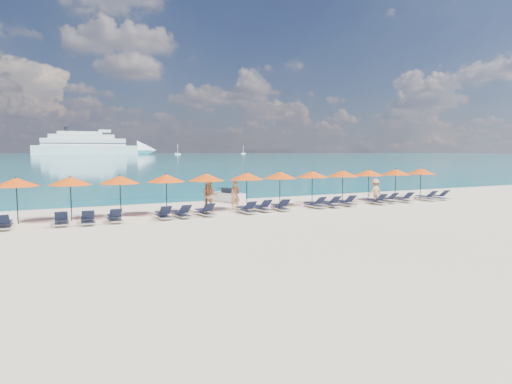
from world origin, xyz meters
name	(u,v)px	position (x,y,z in m)	size (l,w,h in m)	color
ground	(282,221)	(0.00, 0.00, 0.00)	(1400.00, 1400.00, 0.00)	beige
sea	(58,154)	(0.00, 660.00, 0.01)	(1600.00, 1300.00, 0.01)	#1FA9B2
cruise_ship	(98,146)	(42.56, 536.23, 10.31)	(143.93, 38.49, 39.61)	white
sailboat_near	(178,154)	(124.18, 471.33, 1.26)	(6.70, 2.23, 12.29)	white
sailboat_far	(243,153)	(234.46, 531.19, 1.27)	(6.74, 2.25, 12.35)	white
jetski	(228,196)	(0.65, 8.91, 0.38)	(1.91, 2.77, 0.92)	silver
beachgoer_a	(235,195)	(-0.46, 4.91, 0.85)	(0.62, 0.41, 1.71)	tan
beachgoer_b	(210,196)	(-2.23, 4.44, 0.95)	(0.92, 0.53, 1.90)	tan
beachgoer_c	(375,191)	(9.04, 3.53, 0.83)	(1.07, 0.50, 1.66)	tan
umbrella_1	(16,182)	(-11.86, 4.62, 2.02)	(2.10, 2.10, 2.28)	black
umbrella_2	(70,181)	(-9.50, 4.51, 2.02)	(2.10, 2.10, 2.28)	black
umbrella_3	(120,180)	(-7.14, 4.41, 2.02)	(2.10, 2.10, 2.28)	black
umbrella_4	(166,178)	(-4.69, 4.58, 2.02)	(2.10, 2.10, 2.28)	black
umbrella_5	(206,177)	(-2.44, 4.46, 2.02)	(2.10, 2.10, 2.28)	black
umbrella_6	(247,176)	(0.09, 4.46, 2.02)	(2.10, 2.10, 2.28)	black
umbrella_7	(280,175)	(2.38, 4.53, 2.02)	(2.10, 2.10, 2.28)	black
umbrella_8	(312,174)	(4.76, 4.56, 2.02)	(2.10, 2.10, 2.28)	black
umbrella_9	(343,173)	(7.15, 4.54, 2.02)	(2.10, 2.10, 2.28)	black
umbrella_10	(369,173)	(9.44, 4.66, 2.02)	(2.10, 2.10, 2.28)	black
umbrella_11	(396,172)	(11.84, 4.58, 2.02)	(2.10, 2.10, 2.28)	black
umbrella_12	(421,171)	(14.28, 4.59, 2.02)	(2.10, 2.10, 2.28)	black
lounger_2	(4,224)	(-12.33, 3.33, 0.24)	(0.65, 1.71, 0.66)	silver
lounger_3	(62,221)	(-9.99, 3.29, 0.24)	(0.67, 1.72, 0.66)	silver
lounger_4	(88,219)	(-8.85, 3.12, 0.24)	(0.69, 1.72, 0.66)	silver
lounger_5	(114,218)	(-7.62, 3.19, 0.24)	(0.64, 1.71, 0.66)	silver
lounger_6	(163,214)	(-5.21, 3.18, 0.24)	(0.64, 1.71, 0.66)	silver
lounger_7	(182,213)	(-4.25, 3.18, 0.24)	(0.78, 1.75, 0.66)	silver
lounger_8	(205,211)	(-2.93, 3.29, 0.24)	(0.78, 1.75, 0.66)	silver
lounger_9	(246,209)	(-0.55, 3.13, 0.24)	(0.72, 1.73, 0.66)	silver
lounger_10	(262,207)	(0.59, 3.46, 0.24)	(0.67, 1.72, 0.66)	silver
lounger_11	(281,207)	(1.76, 3.29, 0.24)	(0.78, 1.75, 0.66)	silver
lounger_12	(315,204)	(4.26, 3.42, 0.24)	(0.73, 1.74, 0.66)	silver
lounger_13	(330,203)	(5.31, 3.32, 0.24)	(0.63, 1.70, 0.66)	silver
lounger_14	(346,202)	(6.56, 3.40, 0.24)	(0.68, 1.72, 0.66)	silver
lounger_15	(376,201)	(8.93, 3.23, 0.24)	(0.69, 1.72, 0.66)	silver
lounger_16	(387,200)	(10.00, 3.41, 0.24)	(0.72, 1.73, 0.66)	silver
lounger_17	(403,199)	(11.36, 3.32, 0.24)	(0.74, 1.74, 0.66)	silver
lounger_18	(426,197)	(13.59, 3.38, 0.24)	(0.62, 1.70, 0.66)	silver
lounger_19	(439,197)	(14.78, 3.34, 0.24)	(0.68, 1.72, 0.66)	silver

